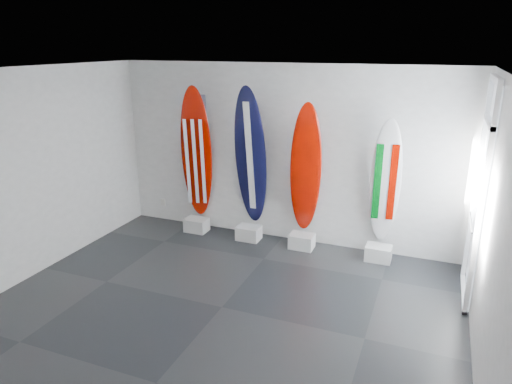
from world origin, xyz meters
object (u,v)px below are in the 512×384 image
at_px(surfboard_usa, 197,154).
at_px(surfboard_swiss, 306,169).
at_px(surfboard_navy, 251,158).
at_px(surfboard_italy, 385,183).

distance_m(surfboard_usa, surfboard_swiss, 2.00).
relative_size(surfboard_usa, surfboard_navy, 0.98).
bearing_deg(surfboard_navy, surfboard_usa, 179.15).
bearing_deg(surfboard_swiss, surfboard_usa, 163.46).
distance_m(surfboard_swiss, surfboard_italy, 1.27).
bearing_deg(surfboard_italy, surfboard_usa, 172.32).
distance_m(surfboard_navy, surfboard_swiss, 0.97).
bearing_deg(surfboard_italy, surfboard_navy, 172.32).
distance_m(surfboard_navy, surfboard_italy, 2.24).
height_order(surfboard_usa, surfboard_italy, surfboard_usa).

